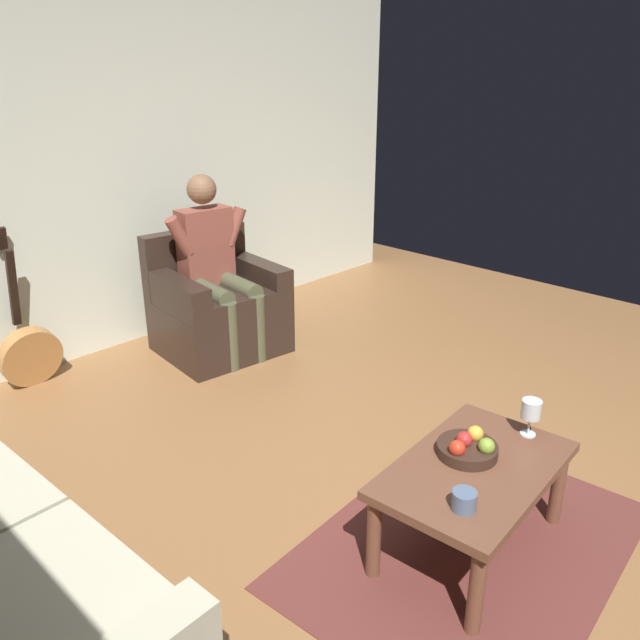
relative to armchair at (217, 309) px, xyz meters
name	(u,v)px	position (x,y,z in m)	size (l,w,h in m)	color
ground_plane	(456,503)	(0.33, 2.28, -0.32)	(6.93, 6.93, 0.00)	#8D6039
wall_back	(115,170)	(0.33, -0.64, 0.97)	(5.72, 0.06, 2.57)	silver
rug	(467,545)	(0.55, 2.47, -0.31)	(1.60, 1.16, 0.01)	brown
armchair	(217,309)	(0.00, 0.00, 0.00)	(0.89, 0.82, 0.86)	#2E211A
person_seated	(215,262)	(0.00, 0.02, 0.36)	(0.64, 0.64, 1.27)	brown
coffee_table	(474,479)	(0.55, 2.47, 0.04)	(0.94, 0.62, 0.42)	brown
guitar	(29,352)	(1.20, -0.43, -0.08)	(0.40, 0.25, 1.04)	#B67B41
wine_glass_near	(531,411)	(0.18, 2.52, 0.23)	(0.09, 0.09, 0.17)	silver
fruit_bowl	(468,447)	(0.51, 2.41, 0.14)	(0.26, 0.26, 0.11)	#39241B
candle_jar	(464,500)	(0.83, 2.59, 0.14)	(0.10, 0.10, 0.08)	slate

